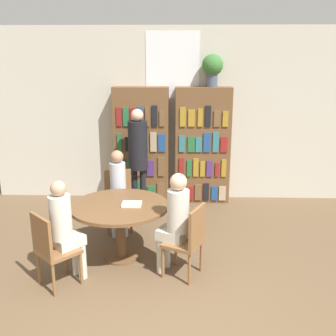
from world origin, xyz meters
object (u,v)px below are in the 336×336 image
(flower_vase, at_px, (213,67))
(chair_far_side, at_px, (189,238))
(chair_left_side, at_px, (118,197))
(librarian_standing, at_px, (138,150))
(seated_reader_right, at_px, (175,218))
(bookshelf_right, at_px, (203,146))
(chair_near_camera, at_px, (51,247))
(seated_reader_left, at_px, (118,188))
(bookshelf_left, at_px, (142,146))
(reading_table, at_px, (120,213))
(seated_reader_back, at_px, (65,226))

(flower_vase, bearing_deg, chair_far_side, -99.27)
(chair_left_side, xyz_separation_m, librarian_standing, (0.23, 0.70, 0.56))
(seated_reader_right, bearing_deg, bookshelf_right, 15.65)
(chair_near_camera, bearing_deg, flower_vase, 99.61)
(chair_near_camera, xyz_separation_m, chair_far_side, (1.51, 0.27, 0.00))
(bookshelf_right, bearing_deg, seated_reader_left, -132.54)
(flower_vase, height_order, seated_reader_right, flower_vase)
(bookshelf_left, xyz_separation_m, reading_table, (-0.08, -2.14, -0.39))
(chair_left_side, height_order, seated_reader_right, seated_reader_right)
(bookshelf_right, distance_m, librarian_standing, 1.19)
(bookshelf_left, bearing_deg, chair_far_side, -73.06)
(chair_left_side, xyz_separation_m, seated_reader_left, (0.03, -0.18, 0.19))
(seated_reader_left, relative_size, librarian_standing, 0.72)
(chair_left_side, xyz_separation_m, seated_reader_back, (-0.36, -1.48, 0.19))
(chair_far_side, height_order, seated_reader_right, seated_reader_right)
(flower_vase, height_order, chair_far_side, flower_vase)
(bookshelf_left, bearing_deg, flower_vase, 0.23)
(seated_reader_back, relative_size, librarian_standing, 0.72)
(flower_vase, relative_size, librarian_standing, 0.31)
(flower_vase, xyz_separation_m, reading_table, (-1.27, -2.14, -1.72))
(seated_reader_left, relative_size, seated_reader_right, 0.99)
(chair_left_side, bearing_deg, seated_reader_right, 113.94)
(reading_table, distance_m, chair_left_side, 0.96)
(chair_left_side, height_order, chair_far_side, same)
(chair_far_side, bearing_deg, chair_left_side, 63.00)
(bookshelf_right, relative_size, seated_reader_back, 1.64)
(chair_left_side, bearing_deg, bookshelf_right, -147.41)
(bookshelf_right, relative_size, flower_vase, 3.79)
(bookshelf_right, height_order, chair_near_camera, bookshelf_right)
(flower_vase, height_order, librarian_standing, flower_vase)
(bookshelf_left, bearing_deg, seated_reader_right, -76.03)
(seated_reader_back, bearing_deg, seated_reader_left, 116.96)
(chair_near_camera, xyz_separation_m, seated_reader_left, (0.52, 1.43, 0.19))
(bookshelf_left, relative_size, seated_reader_left, 1.63)
(flower_vase, relative_size, seated_reader_right, 0.42)
(seated_reader_right, bearing_deg, seated_reader_back, 125.88)
(chair_far_side, bearing_deg, reading_table, 90.00)
(bookshelf_right, bearing_deg, chair_far_side, -96.40)
(flower_vase, distance_m, seated_reader_right, 3.02)
(bookshelf_right, distance_m, seated_reader_right, 2.53)
(bookshelf_left, distance_m, flower_vase, 1.79)
(bookshelf_left, distance_m, chair_near_camera, 2.96)
(bookshelf_right, height_order, seated_reader_right, bookshelf_right)
(bookshelf_left, bearing_deg, bookshelf_right, 0.01)
(reading_table, relative_size, seated_reader_back, 1.00)
(bookshelf_left, height_order, librarian_standing, bookshelf_left)
(bookshelf_left, relative_size, bookshelf_right, 1.00)
(flower_vase, distance_m, seated_reader_back, 3.63)
(chair_near_camera, distance_m, seated_reader_right, 1.41)
(bookshelf_left, distance_m, seated_reader_back, 2.77)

